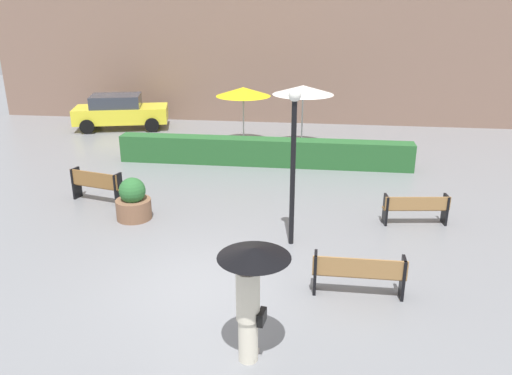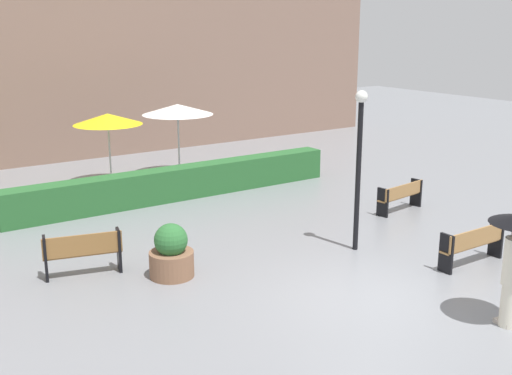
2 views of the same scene
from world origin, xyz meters
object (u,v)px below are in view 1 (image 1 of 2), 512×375
Objects in this scene: bench_near_right at (359,272)px; pedestrian_with_umbrella at (251,284)px; parked_car at (120,111)px; patio_umbrella_white at (303,90)px; planter_pot at (133,201)px; bench_far_right at (416,207)px; bench_far_left at (96,184)px; patio_umbrella_yellow at (243,92)px; lamp_post at (293,152)px.

pedestrian_with_umbrella is (-1.83, -2.21, 0.89)m from bench_near_right.
parked_car is at bearing 118.20° from pedestrian_with_umbrella.
pedestrian_with_umbrella is 0.81× the size of patio_umbrella_white.
bench_near_right is at bearing -28.50° from planter_pot.
bench_far_left is at bearing 176.96° from bench_far_right.
patio_umbrella_white is (2.38, -0.22, 0.15)m from patio_umbrella_yellow.
patio_umbrella_yellow is 0.53× the size of parked_car.
patio_umbrella_yellow is (3.30, 6.84, 1.64)m from bench_far_left.
patio_umbrella_white reaches higher than bench_far_left.
bench_far_right is at bearing -38.87° from parked_car.
lamp_post is 8.66m from patio_umbrella_white.
bench_near_right reaches higher than bench_far_right.
patio_umbrella_yellow is at bearing 174.82° from patio_umbrella_white.
patio_umbrella_white is (0.22, 13.04, 0.94)m from pedestrian_with_umbrella.
bench_far_left is 0.69× the size of patio_umbrella_yellow.
patio_umbrella_white is at bearing 90.96° from lamp_post.
bench_far_left is 0.65× the size of patio_umbrella_white.
bench_far_left is 6.42m from lamp_post.
pedestrian_with_umbrella is at bearing -53.55° from planter_pot.
patio_umbrella_yellow is at bearing 127.88° from bench_far_right.
planter_pot is at bearing -118.44° from patio_umbrella_white.
bench_far_right is 0.94× the size of bench_near_right.
bench_far_left is at bearing 160.76° from lamp_post.
pedestrian_with_umbrella reaches higher than parked_car.
pedestrian_with_umbrella is at bearing -61.80° from parked_car.
bench_far_right is at bearing 26.23° from lamp_post.
bench_far_left reaches higher than bench_far_right.
patio_umbrella_yellow is 2.40m from patio_umbrella_white.
lamp_post is (-1.47, 2.17, 1.79)m from bench_near_right.
patio_umbrella_white reaches higher than pedestrian_with_umbrella.
pedestrian_with_umbrella reaches higher than planter_pot.
parked_car is at bearing 113.23° from planter_pot.
parked_car is (-11.82, 9.53, 0.34)m from bench_far_right.
patio_umbrella_white reaches higher than parked_car.
bench_far_right is 0.46× the size of lamp_post.
lamp_post reaches higher than bench_far_left.
pedestrian_with_umbrella is at bearing -80.73° from patio_umbrella_yellow.
lamp_post is at bearing -74.09° from patio_umbrella_yellow.
bench_far_left is at bearing -130.65° from patio_umbrella_white.
bench_far_right is 8.05m from patio_umbrella_white.
patio_umbrella_yellow is 0.94× the size of patio_umbrella_white.
bench_far_right is 0.68× the size of patio_umbrella_white.
planter_pot is 11.02m from parked_car.
bench_near_right is 11.87m from patio_umbrella_yellow.
lamp_post is at bearing -19.24° from bench_far_left.
parked_car is at bearing 141.13° from bench_far_right.
lamp_post reaches higher than patio_umbrella_yellow.
bench_far_right is at bearing 65.54° from bench_near_right.
parked_car is at bearing 164.09° from patio_umbrella_white.
pedestrian_with_umbrella is at bearing -94.77° from lamp_post.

